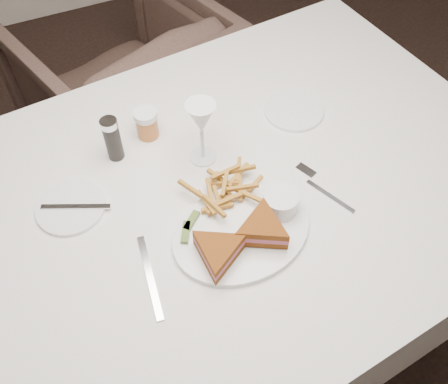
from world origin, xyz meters
name	(u,v)px	position (x,y,z in m)	size (l,w,h in m)	color
table	(217,267)	(0.04, 0.36, 0.38)	(1.54, 1.03, 0.75)	silver
chair_far	(124,79)	(0.06, 1.31, 0.37)	(0.72, 0.67, 0.74)	#46322B
table_setting	(221,194)	(0.04, 0.32, 0.79)	(0.79, 0.56, 0.18)	white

